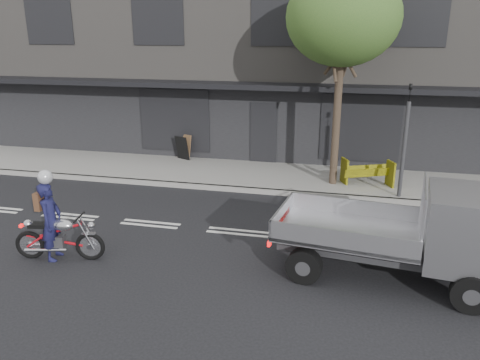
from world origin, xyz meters
name	(u,v)px	position (x,y,z in m)	size (l,w,h in m)	color
ground	(238,232)	(0.00, 0.00, 0.00)	(80.00, 80.00, 0.00)	black
sidewalk	(269,176)	(0.00, 4.70, 0.07)	(32.00, 3.20, 0.15)	gray
kerb	(260,191)	(0.00, 3.10, 0.07)	(32.00, 0.20, 0.15)	gray
building_main	(295,52)	(0.00, 11.30, 4.00)	(26.00, 10.00, 8.00)	slate
street_tree	(343,18)	(2.20, 4.20, 5.28)	(3.40, 3.40, 6.74)	#382B21
traffic_light_pole	(404,148)	(4.20, 3.35, 1.65)	(0.12, 0.12, 3.50)	#2D2D30
motorcycle	(59,237)	(-3.56, -2.30, 0.54)	(2.03, 0.61, 1.05)	black
rider	(51,222)	(-3.71, -2.30, 0.89)	(0.65, 0.43, 1.78)	#16163D
flatbed_ute	(447,230)	(4.56, -1.62, 1.21)	(4.76, 2.39, 2.12)	black
construction_barrier	(367,174)	(3.27, 4.07, 0.58)	(1.54, 0.62, 0.86)	yellow
sandwich_board	(182,148)	(-3.59, 5.87, 0.61)	(0.58, 0.39, 0.92)	black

